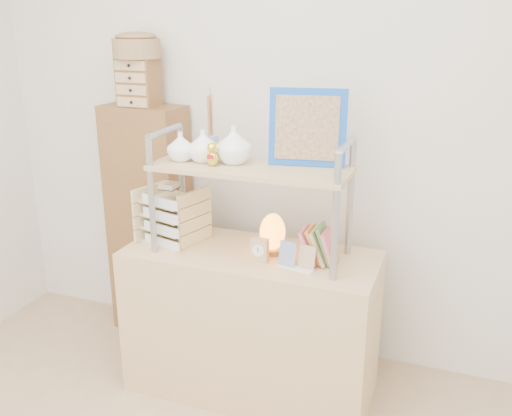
{
  "coord_description": "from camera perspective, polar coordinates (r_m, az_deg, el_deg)",
  "views": [
    {
      "loc": [
        0.89,
        -1.12,
        1.81
      ],
      "look_at": [
        0.03,
        1.2,
        0.98
      ],
      "focal_mm": 40.0,
      "sensor_mm": 36.0,
      "label": 1
    }
  ],
  "objects": [
    {
      "name": "drawer_chest",
      "position": [
        3.16,
        -11.67,
        12.2
      ],
      "size": [
        0.2,
        0.16,
        0.25
      ],
      "color": "brown",
      "rests_on": "cabinet"
    },
    {
      "name": "cabinet",
      "position": [
        3.36,
        -10.59,
        -1.43
      ],
      "size": [
        0.47,
        0.27,
        1.35
      ],
      "primitive_type": "cube",
      "rotation": [
        0.0,
        0.0,
        -0.08
      ],
      "color": "brown",
      "rests_on": "ground"
    },
    {
      "name": "letter_tray",
      "position": [
        2.82,
        -8.49,
        -1.01
      ],
      "size": [
        0.3,
        0.29,
        0.3
      ],
      "color": "#DCC384",
      "rests_on": "desk"
    },
    {
      "name": "room_shell",
      "position": [
        1.76,
        -10.36,
        14.55
      ],
      "size": [
        3.42,
        3.41,
        2.61
      ],
      "color": "silver",
      "rests_on": "ground"
    },
    {
      "name": "hutch",
      "position": [
        2.59,
        -1.18,
        4.66
      ],
      "size": [
        0.9,
        0.34,
        0.77
      ],
      "color": "#969BA4",
      "rests_on": "desk"
    },
    {
      "name": "woven_basket",
      "position": [
        3.15,
        -11.87,
        15.36
      ],
      "size": [
        0.25,
        0.25,
        0.1
      ],
      "primitive_type": "cylinder",
      "color": "brown",
      "rests_on": "drawer_chest"
    },
    {
      "name": "desk_clock",
      "position": [
        2.58,
        0.35,
        -4.24
      ],
      "size": [
        0.08,
        0.04,
        0.11
      ],
      "color": "tan",
      "rests_on": "desk"
    },
    {
      "name": "postcard_stand",
      "position": [
        2.53,
        4.04,
        -5.33
      ],
      "size": [
        0.17,
        0.07,
        0.12
      ],
      "color": "white",
      "rests_on": "desk"
    },
    {
      "name": "salt_lamp",
      "position": [
        2.66,
        1.66,
        -2.51
      ],
      "size": [
        0.13,
        0.12,
        0.19
      ],
      "color": "brown",
      "rests_on": "desk"
    },
    {
      "name": "desk",
      "position": [
        2.87,
        -0.5,
        -11.38
      ],
      "size": [
        1.2,
        0.5,
        0.75
      ],
      "primitive_type": "cube",
      "color": "tan",
      "rests_on": "ground"
    }
  ]
}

